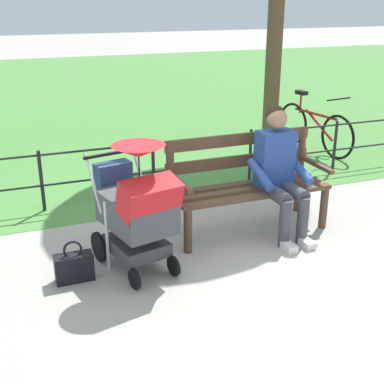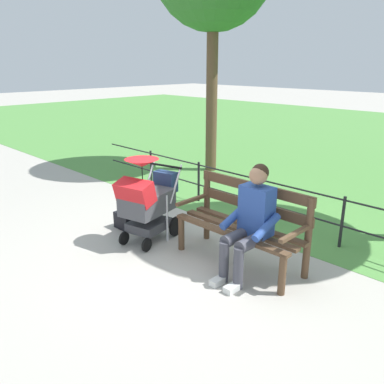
# 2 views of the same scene
# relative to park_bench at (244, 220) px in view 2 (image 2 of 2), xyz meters

# --- Properties ---
(ground_plane) EXTENTS (60.00, 60.00, 0.00)m
(ground_plane) POSITION_rel_park_bench_xyz_m (0.61, 0.12, -0.53)
(ground_plane) COLOR #ADA89E
(park_bench) EXTENTS (1.60, 0.61, 0.96)m
(park_bench) POSITION_rel_park_bench_xyz_m (0.00, 0.00, 0.00)
(park_bench) COLOR brown
(park_bench) RESTS_ON ground
(person_on_bench) EXTENTS (0.53, 0.74, 1.28)m
(person_on_bench) POSITION_rel_park_bench_xyz_m (-0.25, 0.22, 0.15)
(person_on_bench) COLOR #42424C
(person_on_bench) RESTS_ON ground
(stroller) EXTENTS (0.68, 0.97, 1.15)m
(stroller) POSITION_rel_park_bench_xyz_m (1.26, 0.45, 0.07)
(stroller) COLOR black
(stroller) RESTS_ON ground
(handbag) EXTENTS (0.32, 0.14, 0.37)m
(handbag) POSITION_rel_park_bench_xyz_m (1.82, 0.45, -0.40)
(handbag) COLOR black
(handbag) RESTS_ON ground
(park_fence) EXTENTS (7.73, 0.04, 0.70)m
(park_fence) POSITION_rel_park_bench_xyz_m (0.34, -1.19, -0.10)
(park_fence) COLOR black
(park_fence) RESTS_ON ground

